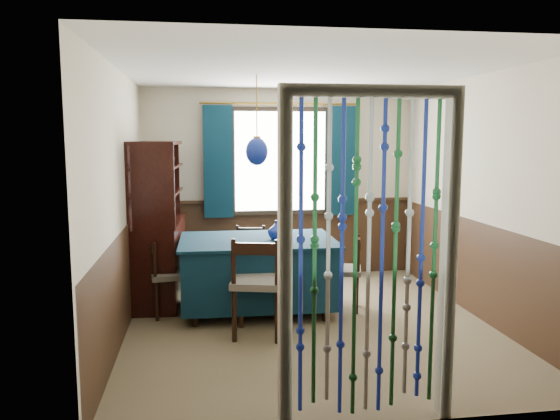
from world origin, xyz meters
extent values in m
plane|color=brown|center=(0.00, 0.00, 0.00)|extent=(4.00, 4.00, 0.00)
plane|color=silver|center=(0.00, 0.00, 2.50)|extent=(4.00, 4.00, 0.00)
plane|color=beige|center=(0.00, 2.00, 1.25)|extent=(3.60, 0.00, 3.60)
plane|color=beige|center=(0.00, -2.00, 1.25)|extent=(3.60, 0.00, 3.60)
plane|color=beige|center=(-1.80, 0.00, 1.25)|extent=(0.00, 4.00, 4.00)
plane|color=beige|center=(1.80, 0.00, 1.25)|extent=(0.00, 4.00, 4.00)
plane|color=#362214|center=(0.00, 1.99, 0.50)|extent=(3.60, 0.00, 3.60)
plane|color=#362214|center=(0.00, -1.99, 0.50)|extent=(3.60, 0.00, 3.60)
plane|color=#362214|center=(-1.79, 0.00, 0.50)|extent=(0.00, 4.00, 4.00)
plane|color=#362214|center=(1.79, 0.00, 0.50)|extent=(0.00, 4.00, 4.00)
cube|color=black|center=(0.00, 1.95, 1.55)|extent=(1.32, 0.12, 1.42)
cube|color=#0A2435|center=(-0.46, 0.47, 0.44)|extent=(1.60, 1.10, 0.64)
cube|color=#0A2435|center=(-0.46, 0.47, 0.77)|extent=(1.66, 1.16, 0.03)
cylinder|color=black|center=(-1.13, 0.07, 0.07)|extent=(0.07, 0.07, 0.14)
cylinder|color=black|center=(0.19, 0.05, 0.07)|extent=(0.07, 0.07, 0.14)
cylinder|color=black|center=(-1.11, 0.88, 0.07)|extent=(0.07, 0.07, 0.14)
cylinder|color=black|center=(0.21, 0.86, 0.07)|extent=(0.07, 0.07, 0.14)
cylinder|color=black|center=(-0.77, -0.40, 0.24)|extent=(0.05, 0.05, 0.49)
cylinder|color=black|center=(-0.38, -0.50, 0.24)|extent=(0.05, 0.05, 0.49)
cylinder|color=black|center=(-0.68, -0.04, 0.24)|extent=(0.05, 0.05, 0.49)
cylinder|color=black|center=(-0.30, -0.13, 0.24)|extent=(0.05, 0.05, 0.49)
cube|color=#5B5549|center=(-0.53, -0.27, 0.52)|extent=(0.57, 0.55, 0.06)
cube|color=black|center=(-0.58, -0.46, 0.87)|extent=(0.41, 0.14, 0.11)
cylinder|color=black|center=(-0.77, -0.41, 0.72)|extent=(0.04, 0.04, 0.48)
cylinder|color=black|center=(-0.39, -0.51, 0.72)|extent=(0.04, 0.04, 0.48)
cylinder|color=black|center=(-0.30, 1.24, 0.20)|extent=(0.04, 0.04, 0.41)
cylinder|color=black|center=(-0.62, 1.30, 0.20)|extent=(0.04, 0.04, 0.41)
cylinder|color=black|center=(-0.36, 0.95, 0.20)|extent=(0.04, 0.04, 0.41)
cylinder|color=black|center=(-0.67, 1.01, 0.20)|extent=(0.04, 0.04, 0.41)
cube|color=#5B5549|center=(-0.49, 1.12, 0.43)|extent=(0.46, 0.45, 0.05)
cube|color=black|center=(-0.46, 1.28, 0.73)|extent=(0.34, 0.10, 0.09)
cylinder|color=black|center=(-0.30, 1.25, 0.61)|extent=(0.04, 0.04, 0.40)
cylinder|color=black|center=(-0.61, 1.31, 0.61)|extent=(0.04, 0.04, 0.40)
cylinder|color=black|center=(-1.57, 0.61, 0.21)|extent=(0.04, 0.04, 0.41)
cylinder|color=black|center=(-1.51, 0.29, 0.21)|extent=(0.04, 0.04, 0.41)
cylinder|color=black|center=(-1.27, 0.66, 0.21)|extent=(0.04, 0.04, 0.41)
cylinder|color=black|center=(-1.22, 0.34, 0.21)|extent=(0.04, 0.04, 0.41)
cube|color=#5B5549|center=(-1.39, 0.47, 0.44)|extent=(0.44, 0.46, 0.05)
cube|color=black|center=(-1.55, 0.45, 0.74)|extent=(0.10, 0.34, 0.09)
cylinder|color=black|center=(-1.58, 0.61, 0.61)|extent=(0.04, 0.04, 0.40)
cylinder|color=black|center=(-1.52, 0.29, 0.61)|extent=(0.04, 0.04, 0.40)
cylinder|color=black|center=(0.57, 0.21, 0.20)|extent=(0.04, 0.04, 0.41)
cylinder|color=black|center=(0.65, 0.52, 0.20)|extent=(0.04, 0.04, 0.41)
cylinder|color=black|center=(0.28, 0.29, 0.20)|extent=(0.04, 0.04, 0.41)
cylinder|color=black|center=(0.36, 0.60, 0.20)|extent=(0.04, 0.04, 0.41)
cube|color=#5B5549|center=(0.47, 0.40, 0.43)|extent=(0.47, 0.49, 0.05)
cube|color=black|center=(0.62, 0.36, 0.73)|extent=(0.13, 0.34, 0.09)
cylinder|color=black|center=(0.58, 0.21, 0.61)|extent=(0.04, 0.04, 0.40)
cylinder|color=black|center=(0.66, 0.51, 0.61)|extent=(0.04, 0.04, 0.40)
cube|color=black|center=(-1.53, 1.09, 0.46)|extent=(0.56, 1.42, 0.91)
cube|color=black|center=(-1.53, 0.42, 1.37)|extent=(0.43, 0.07, 0.91)
cube|color=black|center=(-1.53, 1.75, 1.37)|extent=(0.43, 0.07, 0.91)
cube|color=black|center=(-1.53, 1.09, 1.80)|extent=(0.51, 1.42, 0.04)
cube|color=black|center=(-1.75, 1.09, 1.37)|extent=(0.11, 1.37, 0.91)
cube|color=black|center=(-1.50, 1.09, 1.23)|extent=(0.46, 1.33, 0.02)
cube|color=black|center=(-1.50, 1.09, 1.53)|extent=(0.46, 1.33, 0.02)
cylinder|color=olive|center=(-0.46, 0.47, 2.11)|extent=(0.01, 0.01, 0.78)
ellipsoid|color=navy|center=(-0.46, 0.47, 1.72)|extent=(0.23, 0.23, 0.29)
cylinder|color=olive|center=(-0.46, 0.47, 1.86)|extent=(0.07, 0.07, 0.03)
imported|color=navy|center=(-0.26, 0.43, 0.88)|extent=(0.18, 0.18, 0.18)
imported|color=beige|center=(-1.48, 0.73, 1.27)|extent=(0.28, 0.28, 0.05)
imported|color=beige|center=(-1.48, 1.34, 1.01)|extent=(0.23, 0.23, 0.20)
camera|label=1|loc=(-1.05, -5.22, 1.86)|focal=35.00mm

